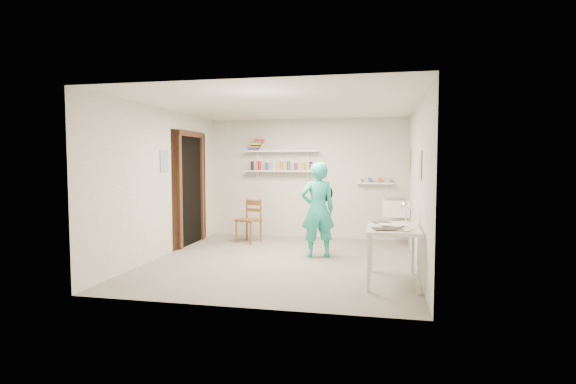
% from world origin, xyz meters
% --- Properties ---
extents(floor, '(4.00, 4.50, 0.02)m').
position_xyz_m(floor, '(0.00, 0.00, -0.01)').
color(floor, slate).
rests_on(floor, ground).
extents(ceiling, '(4.00, 4.50, 0.02)m').
position_xyz_m(ceiling, '(0.00, 0.00, 2.41)').
color(ceiling, silver).
rests_on(ceiling, wall_back).
extents(wall_back, '(4.00, 0.02, 2.40)m').
position_xyz_m(wall_back, '(0.00, 2.26, 1.20)').
color(wall_back, silver).
rests_on(wall_back, ground).
extents(wall_front, '(4.00, 0.02, 2.40)m').
position_xyz_m(wall_front, '(0.00, -2.26, 1.20)').
color(wall_front, silver).
rests_on(wall_front, ground).
extents(wall_left, '(0.02, 4.50, 2.40)m').
position_xyz_m(wall_left, '(-2.01, 0.00, 1.20)').
color(wall_left, silver).
rests_on(wall_left, ground).
extents(wall_right, '(0.02, 4.50, 2.40)m').
position_xyz_m(wall_right, '(2.01, 0.00, 1.20)').
color(wall_right, silver).
rests_on(wall_right, ground).
extents(doorway_recess, '(0.02, 0.90, 2.00)m').
position_xyz_m(doorway_recess, '(-1.99, 1.05, 1.00)').
color(doorway_recess, black).
rests_on(doorway_recess, wall_left).
extents(corridor_box, '(1.40, 1.50, 2.10)m').
position_xyz_m(corridor_box, '(-2.70, 1.05, 1.05)').
color(corridor_box, brown).
rests_on(corridor_box, ground).
extents(door_lintel, '(0.06, 1.05, 0.10)m').
position_xyz_m(door_lintel, '(-1.97, 1.05, 2.05)').
color(door_lintel, brown).
rests_on(door_lintel, wall_left).
extents(door_jamb_near, '(0.06, 0.10, 2.00)m').
position_xyz_m(door_jamb_near, '(-1.97, 0.55, 1.00)').
color(door_jamb_near, brown).
rests_on(door_jamb_near, ground).
extents(door_jamb_far, '(0.06, 0.10, 2.00)m').
position_xyz_m(door_jamb_far, '(-1.97, 1.55, 1.00)').
color(door_jamb_far, brown).
rests_on(door_jamb_far, ground).
extents(shelf_lower, '(1.50, 0.22, 0.03)m').
position_xyz_m(shelf_lower, '(-0.50, 2.13, 1.35)').
color(shelf_lower, white).
rests_on(shelf_lower, wall_back).
extents(shelf_upper, '(1.50, 0.22, 0.03)m').
position_xyz_m(shelf_upper, '(-0.50, 2.13, 1.75)').
color(shelf_upper, white).
rests_on(shelf_upper, wall_back).
extents(ledge_shelf, '(0.70, 0.14, 0.03)m').
position_xyz_m(ledge_shelf, '(1.35, 2.17, 1.12)').
color(ledge_shelf, white).
rests_on(ledge_shelf, wall_back).
extents(poster_left, '(0.01, 0.28, 0.36)m').
position_xyz_m(poster_left, '(-1.99, 0.05, 1.55)').
color(poster_left, '#334C7F').
rests_on(poster_left, wall_left).
extents(poster_right_a, '(0.01, 0.34, 0.42)m').
position_xyz_m(poster_right_a, '(1.99, 1.80, 1.55)').
color(poster_right_a, '#995933').
rests_on(poster_right_a, wall_right).
extents(poster_right_b, '(0.01, 0.30, 0.38)m').
position_xyz_m(poster_right_b, '(1.99, -0.55, 1.50)').
color(poster_right_b, '#3F724C').
rests_on(poster_right_b, wall_right).
extents(belfast_sink, '(0.48, 0.60, 0.30)m').
position_xyz_m(belfast_sink, '(1.75, 1.70, 0.70)').
color(belfast_sink, white).
rests_on(belfast_sink, wall_right).
extents(man, '(0.66, 0.55, 1.54)m').
position_xyz_m(man, '(0.49, 0.42, 0.77)').
color(man, '#25BCA8').
rests_on(man, ground).
extents(wall_clock, '(0.27, 0.14, 0.28)m').
position_xyz_m(wall_clock, '(0.57, 0.62, 1.02)').
color(wall_clock, beige).
rests_on(wall_clock, man).
extents(wooden_chair, '(0.51, 0.50, 0.86)m').
position_xyz_m(wooden_chair, '(-0.99, 1.44, 0.43)').
color(wooden_chair, brown).
rests_on(wooden_chair, ground).
extents(work_table, '(0.65, 1.08, 0.72)m').
position_xyz_m(work_table, '(1.64, -0.90, 0.36)').
color(work_table, silver).
rests_on(work_table, ground).
extents(desk_lamp, '(0.14, 0.14, 0.14)m').
position_xyz_m(desk_lamp, '(1.82, -0.46, 0.94)').
color(desk_lamp, white).
rests_on(desk_lamp, work_table).
extents(spray_cans, '(1.31, 0.06, 0.17)m').
position_xyz_m(spray_cans, '(-0.50, 2.13, 1.45)').
color(spray_cans, black).
rests_on(spray_cans, shelf_lower).
extents(book_stack, '(0.32, 0.14, 0.22)m').
position_xyz_m(book_stack, '(-1.03, 2.13, 1.88)').
color(book_stack, red).
rests_on(book_stack, shelf_upper).
extents(ledge_pots, '(0.48, 0.07, 0.09)m').
position_xyz_m(ledge_pots, '(1.35, 2.17, 1.18)').
color(ledge_pots, silver).
rests_on(ledge_pots, ledge_shelf).
extents(papers, '(0.30, 0.22, 0.02)m').
position_xyz_m(papers, '(1.64, -0.90, 0.73)').
color(papers, silver).
rests_on(papers, work_table).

